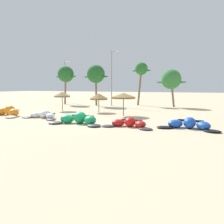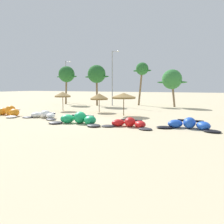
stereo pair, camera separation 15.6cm
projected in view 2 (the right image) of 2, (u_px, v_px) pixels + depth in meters
name	position (u px, v px, depth m)	size (l,w,h in m)	color
ground_plane	(81.00, 122.00, 23.46)	(260.00, 260.00, 0.00)	beige
kite_far_left	(8.00, 112.00, 28.97)	(6.01, 3.36, 1.27)	white
kite_left	(44.00, 115.00, 26.70)	(5.22, 2.59, 0.89)	#333338
kite_left_of_center	(79.00, 119.00, 22.57)	(5.95, 2.79, 1.19)	#333338
kite_center	(129.00, 123.00, 20.82)	(5.04, 2.31, 0.86)	#333338
kite_right_of_center	(189.00, 125.00, 19.94)	(5.57, 2.71, 0.97)	black
beach_umbrella_near_van	(63.00, 94.00, 34.61)	(2.50, 2.50, 2.89)	brown
beach_umbrella_middle	(99.00, 97.00, 32.60)	(2.61, 2.61, 2.70)	brown
beach_umbrella_near_palms	(124.00, 96.00, 28.68)	(3.12, 3.12, 2.87)	brown
palm_leftmost	(67.00, 75.00, 47.20)	(4.95, 3.30, 7.86)	brown
palm_left	(97.00, 74.00, 43.81)	(5.15, 3.43, 7.78)	brown
palm_left_of_gap	(142.00, 70.00, 44.26)	(3.63, 2.42, 8.31)	brown
palm_center_left	(172.00, 80.00, 41.03)	(5.32, 3.54, 6.74)	#7F6647
lamppost_west	(66.00, 80.00, 52.94)	(1.47, 0.24, 9.48)	gray
lamppost_west_center	(113.00, 76.00, 43.49)	(1.56, 0.24, 10.36)	gray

